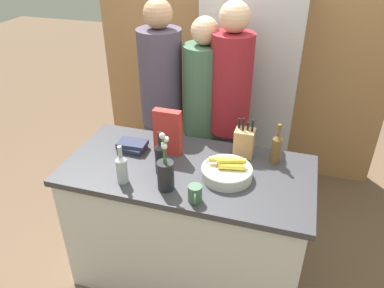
{
  "coord_description": "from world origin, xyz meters",
  "views": [
    {
      "loc": [
        0.59,
        -1.85,
        2.26
      ],
      "look_at": [
        0.0,
        0.1,
        1.05
      ],
      "focal_mm": 35.0,
      "sensor_mm": 36.0,
      "label": 1
    }
  ],
  "objects": [
    {
      "name": "cereal_box",
      "position": [
        -0.18,
        0.14,
        1.08
      ],
      "size": [
        0.18,
        0.06,
        0.31
      ],
      "color": "red",
      "rests_on": "kitchen_island"
    },
    {
      "name": "bottle_vinegar",
      "position": [
        0.52,
        0.23,
        1.03
      ],
      "size": [
        0.06,
        0.06,
        0.27
      ],
      "color": "brown",
      "rests_on": "kitchen_island"
    },
    {
      "name": "fruit_bowl",
      "position": [
        0.26,
        -0.02,
        0.97
      ],
      "size": [
        0.31,
        0.31,
        0.12
      ],
      "color": "silver",
      "rests_on": "kitchen_island"
    },
    {
      "name": "person_in_blue",
      "position": [
        -0.09,
        0.69,
        0.97
      ],
      "size": [
        0.32,
        0.32,
        1.71
      ],
      "rotation": [
        0.0,
        0.0,
        -0.08
      ],
      "color": "#383842",
      "rests_on": "ground_plane"
    },
    {
      "name": "back_wall_wood",
      "position": [
        0.0,
        1.62,
        1.3
      ],
      "size": [
        2.77,
        0.12,
        2.6
      ],
      "color": "#AD7A4C",
      "rests_on": "ground_plane"
    },
    {
      "name": "ground_plane",
      "position": [
        0.0,
        0.0,
        0.0
      ],
      "size": [
        14.0,
        14.0,
        0.0
      ],
      "primitive_type": "plane",
      "color": "brown"
    },
    {
      "name": "person_in_red_tee",
      "position": [
        0.12,
        0.66,
        1.05
      ],
      "size": [
        0.3,
        0.3,
        1.83
      ],
      "rotation": [
        0.0,
        0.0,
        -0.16
      ],
      "color": "#383842",
      "rests_on": "ground_plane"
    },
    {
      "name": "book_stack",
      "position": [
        -0.42,
        0.1,
        0.96
      ],
      "size": [
        0.2,
        0.16,
        0.06
      ],
      "color": "#2D334C",
      "rests_on": "kitchen_island"
    },
    {
      "name": "flower_vase",
      "position": [
        -0.06,
        -0.23,
        1.04
      ],
      "size": [
        0.1,
        0.1,
        0.37
      ],
      "color": "#232328",
      "rests_on": "kitchen_island"
    },
    {
      "name": "bottle_wine",
      "position": [
        -0.33,
        -0.25,
        1.02
      ],
      "size": [
        0.07,
        0.07,
        0.24
      ],
      "color": "#B2BCC1",
      "rests_on": "kitchen_island"
    },
    {
      "name": "knife_block",
      "position": [
        0.31,
        0.25,
        1.02
      ],
      "size": [
        0.13,
        0.11,
        0.27
      ],
      "color": "tan",
      "rests_on": "kitchen_island"
    },
    {
      "name": "bottle_oil",
      "position": [
        -0.14,
        -0.09,
        1.04
      ],
      "size": [
        0.07,
        0.07,
        0.28
      ],
      "color": "black",
      "rests_on": "kitchen_island"
    },
    {
      "name": "person_at_sink",
      "position": [
        -0.42,
        0.67,
        1.03
      ],
      "size": [
        0.33,
        0.33,
        1.81
      ],
      "rotation": [
        0.0,
        0.0,
        -0.35
      ],
      "color": "#383842",
      "rests_on": "ground_plane"
    },
    {
      "name": "refrigerator",
      "position": [
        0.19,
        1.26,
        0.96
      ],
      "size": [
        0.79,
        0.63,
        1.91
      ],
      "color": "#B7B7BC",
      "rests_on": "ground_plane"
    },
    {
      "name": "kitchen_island",
      "position": [
        0.0,
        0.0,
        0.46
      ],
      "size": [
        1.57,
        0.77,
        0.93
      ],
      "color": "silver",
      "rests_on": "ground_plane"
    },
    {
      "name": "coffee_mug",
      "position": [
        0.14,
        -0.3,
        0.98
      ],
      "size": [
        0.08,
        0.12,
        0.1
      ],
      "color": "#42664C",
      "rests_on": "kitchen_island"
    }
  ]
}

